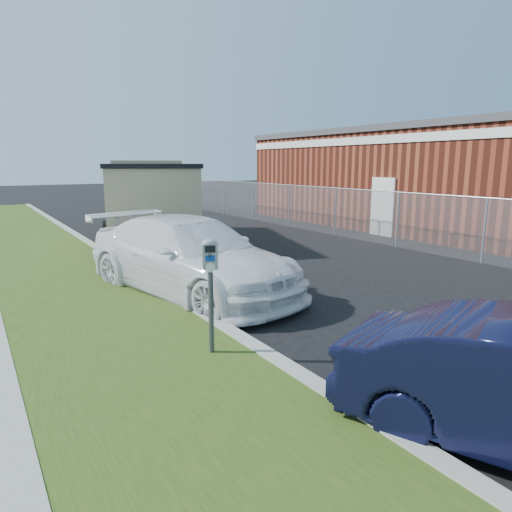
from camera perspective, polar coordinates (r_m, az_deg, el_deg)
ground at (r=8.90m, az=11.20°, el=-6.45°), size 120.00×120.00×0.00m
streetside at (r=8.53m, az=-28.72°, el=-8.00°), size 6.12×50.00×0.15m
chainlink_fence at (r=17.75m, az=9.97°, el=6.62°), size 0.06×30.06×30.00m
brick_building at (r=22.78m, az=19.73°, el=9.33°), size 9.20×14.20×4.17m
parking_meter at (r=6.15m, az=-5.75°, el=-1.88°), size 0.26×0.22×1.58m
white_wagon at (r=9.75m, az=-8.31°, el=0.09°), size 3.47×5.89×1.60m
dump_truck at (r=16.72m, az=-13.16°, el=7.34°), size 4.66×7.67×2.83m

